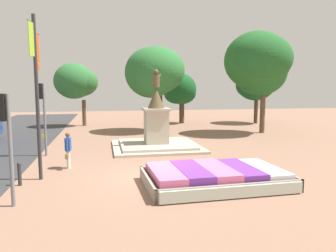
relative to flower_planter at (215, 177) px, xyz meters
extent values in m
plane|color=#8C6651|center=(-2.11, 1.52, -0.31)|extent=(74.88, 74.88, 0.00)
cube|color=#38281C|center=(0.05, 0.06, -0.10)|extent=(5.06, 3.08, 0.43)
cube|color=gray|center=(0.10, -1.44, -0.08)|extent=(5.16, 0.28, 0.47)
cube|color=gray|center=(0.00, 1.56, -0.08)|extent=(5.16, 0.28, 0.47)
cube|color=gray|center=(-2.48, -0.03, -0.08)|extent=(0.21, 3.11, 0.47)
cube|color=gray|center=(2.58, 0.15, -0.08)|extent=(0.21, 3.11, 0.47)
cube|color=#D86699|center=(-1.85, -0.01, 0.24)|extent=(1.05, 2.74, 0.26)
cube|color=#72339E|center=(-0.90, 0.02, 0.25)|extent=(1.05, 2.74, 0.27)
cube|color=#D86699|center=(0.05, 0.06, 0.25)|extent=(1.05, 2.74, 0.27)
cube|color=#72339E|center=(1.00, 0.09, 0.22)|extent=(1.05, 2.74, 0.22)
cube|color=white|center=(1.95, 0.13, 0.20)|extent=(1.05, 2.74, 0.17)
cube|color=#B2BCAD|center=(0.11, -1.49, -0.08)|extent=(4.91, 0.37, 0.38)
cube|color=#B3A995|center=(-0.90, 7.89, -0.24)|extent=(5.10, 5.10, 0.14)
cube|color=#B1A793|center=(-0.90, 7.89, -0.10)|extent=(4.20, 4.20, 0.14)
cube|color=#B2A893|center=(-0.90, 7.89, 0.94)|extent=(1.32, 1.32, 1.95)
cube|color=#B2A893|center=(-0.90, 7.89, 1.97)|extent=(1.56, 1.56, 0.12)
cone|color=brown|center=(-0.90, 7.89, 2.65)|extent=(0.99, 0.99, 1.23)
cylinder|color=brown|center=(-0.90, 7.89, 3.63)|extent=(0.42, 0.42, 0.72)
sphere|color=brown|center=(-0.90, 7.89, 4.14)|extent=(0.31, 0.31, 0.31)
cylinder|color=brown|center=(-0.72, 8.08, 3.77)|extent=(0.41, 0.43, 0.59)
cylinder|color=slate|center=(-6.68, -0.81, 1.38)|extent=(0.12, 0.12, 3.40)
cube|color=black|center=(-6.88, -0.82, 2.68)|extent=(0.25, 0.29, 0.80)
cylinder|color=slate|center=(-6.94, 6.71, 1.57)|extent=(0.12, 0.12, 3.77)
cube|color=black|center=(-7.14, 6.71, 3.06)|extent=(0.25, 0.29, 0.80)
cylinder|color=#4B0808|center=(-7.28, 6.70, 3.33)|extent=(0.03, 0.14, 0.14)
cylinder|color=#543E08|center=(-7.28, 6.70, 3.06)|extent=(0.03, 0.14, 0.14)
cylinder|color=green|center=(-7.28, 6.70, 2.79)|extent=(0.03, 0.14, 0.14)
cube|color=gold|center=(-7.04, 6.71, 0.74)|extent=(0.10, 0.16, 0.20)
cylinder|color=#2D2D33|center=(-6.40, 2.10, 2.82)|extent=(0.14, 0.14, 6.27)
cube|color=#D84C19|center=(-6.37, 2.35, 4.59)|extent=(0.08, 0.36, 1.38)
cylinder|color=#2D2D33|center=(-6.37, 2.35, 5.28)|extent=(0.11, 0.50, 0.03)
cube|color=#8CBF2D|center=(-6.45, 1.79, 5.01)|extent=(0.09, 0.49, 1.23)
cylinder|color=#2D2D33|center=(-6.45, 1.79, 5.63)|extent=(0.13, 0.63, 0.03)
cylinder|color=beige|center=(-5.51, 3.84, 0.08)|extent=(0.13, 0.13, 0.80)
cylinder|color=beige|center=(-5.52, 3.66, 0.08)|extent=(0.13, 0.13, 0.80)
cube|color=#264CA5|center=(-5.51, 3.75, 0.77)|extent=(0.26, 0.40, 0.57)
cylinder|color=#264CA5|center=(-5.49, 3.99, 0.74)|extent=(0.09, 0.09, 0.54)
cylinder|color=#264CA5|center=(-5.54, 3.51, 0.74)|extent=(0.09, 0.09, 0.54)
sphere|color=brown|center=(-5.51, 3.75, 1.18)|extent=(0.21, 0.21, 0.21)
cube|color=olive|center=(-5.54, 3.45, 0.28)|extent=(0.15, 0.29, 0.22)
cylinder|color=#2D2D33|center=(-7.00, 1.39, 0.07)|extent=(0.13, 0.13, 0.76)
sphere|color=#2D2D33|center=(-7.00, 1.39, 0.49)|extent=(0.15, 0.15, 0.15)
cylinder|color=#4C3823|center=(3.71, 20.55, 0.69)|extent=(0.49, 0.49, 2.02)
ellipsoid|color=#1B4B25|center=(3.75, 20.51, 2.76)|extent=(2.73, 2.72, 2.30)
ellipsoid|color=#164B24|center=(3.20, 20.43, 2.60)|extent=(2.58, 2.47, 1.95)
ellipsoid|color=#174C22|center=(3.55, 20.32, 3.10)|extent=(3.03, 2.99, 3.01)
cylinder|color=#4C3823|center=(10.94, 19.09, 0.87)|extent=(0.37, 0.37, 2.36)
ellipsoid|color=#184A27|center=(10.64, 19.48, 3.40)|extent=(3.19, 3.24, 2.48)
ellipsoid|color=#174E25|center=(10.82, 19.10, 3.69)|extent=(3.81, 4.03, 3.49)
cylinder|color=brown|center=(-5.72, 20.22, 0.88)|extent=(0.35, 0.35, 2.40)
ellipsoid|color=#2D672F|center=(-5.90, 19.84, 3.72)|extent=(3.07, 2.81, 2.59)
ellipsoid|color=#2D6A34|center=(-6.51, 19.78, 3.82)|extent=(3.54, 3.47, 3.21)
ellipsoid|color=#2B6830|center=(-6.27, 20.01, 3.66)|extent=(3.10, 2.97, 2.58)
cylinder|color=brown|center=(8.30, 12.60, 1.42)|extent=(0.39, 0.39, 3.47)
ellipsoid|color=#235C25|center=(7.64, 12.41, 5.26)|extent=(5.07, 4.60, 4.46)
ellipsoid|color=#205D26|center=(8.00, 12.63, 4.46)|extent=(4.20, 3.75, 3.68)
ellipsoid|color=#205926|center=(7.63, 11.80, 5.39)|extent=(4.72, 4.19, 3.66)
cylinder|color=#4C3823|center=(0.62, 15.32, 1.31)|extent=(0.39, 0.39, 3.24)
ellipsoid|color=#2B6D32|center=(0.22, 15.02, 4.60)|extent=(4.64, 4.80, 3.78)
ellipsoid|color=#2B6A32|center=(-0.04, 14.42, 4.36)|extent=(3.62, 3.56, 3.62)
ellipsoid|color=#2B6C2F|center=(-0.12, 15.26, 4.42)|extent=(4.22, 3.99, 4.05)
camera|label=1|loc=(-3.94, -11.09, 3.27)|focal=35.00mm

